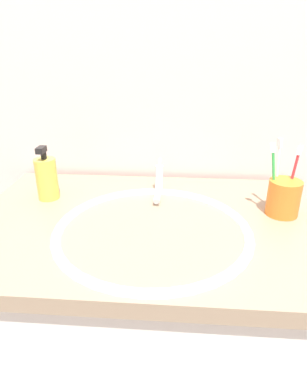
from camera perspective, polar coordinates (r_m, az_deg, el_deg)
The scene contains 9 objects.
tiled_wall_back at distance 1.12m, azimuth 0.57°, elevation 19.84°, with size 2.11×0.04×2.40m, color beige.
vanity_counter at distance 1.14m, azimuth -0.93°, elevation -23.90°, with size 0.91×0.61×0.86m.
sink_basin at distance 0.85m, azimuth -0.16°, elevation -8.97°, with size 0.48×0.48×0.12m.
faucet at distance 1.01m, azimuth 0.87°, elevation 1.67°, with size 0.02×0.16×0.09m.
toothbrush_cup at distance 0.95m, azimuth 21.09°, elevation -0.91°, with size 0.08×0.08×0.10m, color orange.
toothbrush_red at distance 0.95m, azimuth 22.48°, elevation 2.74°, with size 0.03×0.03×0.18m.
toothbrush_white at distance 0.95m, azimuth 20.17°, elevation 3.60°, with size 0.02×0.03×0.19m.
toothbrush_green at distance 0.92m, azimuth 19.61°, elevation 2.89°, with size 0.04×0.02×0.19m.
soap_dispenser at distance 1.02m, azimuth -17.58°, elevation 2.28°, with size 0.06×0.06×0.16m.
Camera 1 is at (0.08, -0.77, 1.28)m, focal length 31.61 mm.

